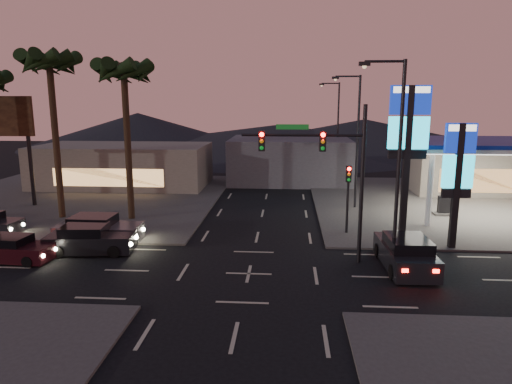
# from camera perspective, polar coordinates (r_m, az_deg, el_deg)

# --- Properties ---
(ground) EXTENTS (140.00, 140.00, 0.00)m
(ground) POSITION_cam_1_polar(r_m,az_deg,el_deg) (22.24, -0.91, -10.19)
(ground) COLOR black
(ground) RESTS_ON ground
(corner_lot_ne) EXTENTS (24.00, 24.00, 0.12)m
(corner_lot_ne) POSITION_cam_1_polar(r_m,az_deg,el_deg) (40.10, 24.65, -1.35)
(corner_lot_ne) COLOR #47443F
(corner_lot_ne) RESTS_ON ground
(corner_lot_nw) EXTENTS (24.00, 24.00, 0.12)m
(corner_lot_nw) POSITION_cam_1_polar(r_m,az_deg,el_deg) (41.50, -21.48, -0.70)
(corner_lot_nw) COLOR #47443F
(corner_lot_nw) RESTS_ON ground
(gas_station) EXTENTS (12.20, 8.20, 5.47)m
(gas_station) POSITION_cam_1_polar(r_m,az_deg,el_deg) (35.71, 27.54, 5.12)
(gas_station) COLOR silver
(gas_station) RESTS_ON ground
(convenience_store) EXTENTS (10.00, 6.00, 4.00)m
(convenience_store) POSITION_cam_1_polar(r_m,az_deg,el_deg) (45.08, 25.04, 2.43)
(convenience_store) COLOR #726B5B
(convenience_store) RESTS_ON ground
(pylon_sign_tall) EXTENTS (2.20, 0.35, 9.00)m
(pylon_sign_tall) POSITION_cam_1_polar(r_m,az_deg,el_deg) (27.02, 18.51, 7.02)
(pylon_sign_tall) COLOR black
(pylon_sign_tall) RESTS_ON ground
(pylon_sign_short) EXTENTS (1.60, 0.35, 7.00)m
(pylon_sign_short) POSITION_cam_1_polar(r_m,az_deg,el_deg) (26.98, 23.95, 2.90)
(pylon_sign_short) COLOR black
(pylon_sign_short) RESTS_ON ground
(traffic_signal_mast) EXTENTS (6.10, 0.39, 8.00)m
(traffic_signal_mast) POSITION_cam_1_polar(r_m,az_deg,el_deg) (22.88, 8.91, 3.84)
(traffic_signal_mast) COLOR black
(traffic_signal_mast) RESTS_ON ground
(pedestal_signal) EXTENTS (0.32, 0.39, 4.30)m
(pedestal_signal) POSITION_cam_1_polar(r_m,az_deg,el_deg) (28.33, 11.45, 0.46)
(pedestal_signal) COLOR black
(pedestal_signal) RESTS_ON ground
(streetlight_near) EXTENTS (2.14, 0.25, 10.00)m
(streetlight_near) POSITION_cam_1_polar(r_m,az_deg,el_deg) (22.32, 16.98, 4.56)
(streetlight_near) COLOR black
(streetlight_near) RESTS_ON ground
(streetlight_mid) EXTENTS (2.14, 0.25, 10.00)m
(streetlight_mid) POSITION_cam_1_polar(r_m,az_deg,el_deg) (35.06, 12.28, 7.10)
(streetlight_mid) COLOR black
(streetlight_mid) RESTS_ON ground
(streetlight_far) EXTENTS (2.14, 0.25, 10.00)m
(streetlight_far) POSITION_cam_1_polar(r_m,az_deg,el_deg) (48.93, 9.96, 8.33)
(streetlight_far) COLOR black
(streetlight_far) RESTS_ON ground
(palm_a) EXTENTS (4.41, 4.41, 10.86)m
(palm_a) POSITION_cam_1_polar(r_m,az_deg,el_deg) (32.01, -16.15, 13.18)
(palm_a) COLOR black
(palm_a) RESTS_ON ground
(palm_b) EXTENTS (4.41, 4.41, 11.46)m
(palm_b) POSITION_cam_1_polar(r_m,az_deg,el_deg) (34.05, -24.35, 13.42)
(palm_b) COLOR black
(palm_b) RESTS_ON ground
(building_far_west) EXTENTS (16.00, 8.00, 4.00)m
(building_far_west) POSITION_cam_1_polar(r_m,az_deg,el_deg) (45.86, -16.22, 3.18)
(building_far_west) COLOR #726B5B
(building_far_west) RESTS_ON ground
(building_far_mid) EXTENTS (12.00, 9.00, 4.40)m
(building_far_mid) POSITION_cam_1_polar(r_m,az_deg,el_deg) (46.99, 4.22, 4.04)
(building_far_mid) COLOR #4C4C51
(building_far_mid) RESTS_ON ground
(hill_left) EXTENTS (40.00, 40.00, 6.00)m
(hill_left) POSITION_cam_1_polar(r_m,az_deg,el_deg) (85.10, -14.50, 7.53)
(hill_left) COLOR black
(hill_left) RESTS_ON ground
(hill_right) EXTENTS (50.00, 50.00, 5.00)m
(hill_right) POSITION_cam_1_polar(r_m,az_deg,el_deg) (81.88, 13.37, 7.10)
(hill_right) COLOR black
(hill_right) RESTS_ON ground
(hill_center) EXTENTS (60.00, 60.00, 4.00)m
(hill_center) POSITION_cam_1_polar(r_m,az_deg,el_deg) (80.87, 2.73, 6.98)
(hill_center) COLOR black
(hill_center) RESTS_ON ground
(car_lane_a_front) EXTENTS (4.86, 2.36, 1.54)m
(car_lane_a_front) POSITION_cam_1_polar(r_m,az_deg,el_deg) (26.59, -20.08, -5.63)
(car_lane_a_front) COLOR black
(car_lane_a_front) RESTS_ON ground
(car_lane_a_mid) EXTENTS (4.15, 1.98, 1.32)m
(car_lane_a_mid) POSITION_cam_1_polar(r_m,az_deg,el_deg) (26.89, -28.09, -6.34)
(car_lane_a_mid) COLOR #330E14
(car_lane_a_mid) RESTS_ON ground
(car_lane_b_front) EXTENTS (4.99, 2.19, 1.61)m
(car_lane_b_front) POSITION_cam_1_polar(r_m,az_deg,el_deg) (28.23, -19.15, -4.52)
(car_lane_b_front) COLOR #5B5B5E
(car_lane_b_front) RESTS_ON ground
(suv_station) EXTENTS (2.28, 5.03, 1.66)m
(suv_station) POSITION_cam_1_polar(r_m,az_deg,el_deg) (23.85, 18.18, -7.30)
(suv_station) COLOR black
(suv_station) RESTS_ON ground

